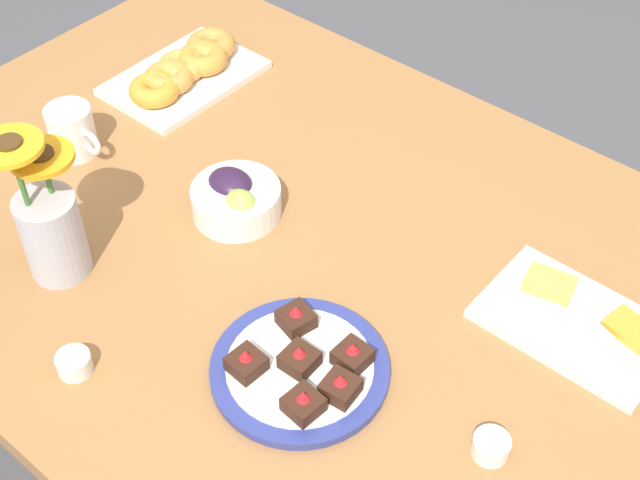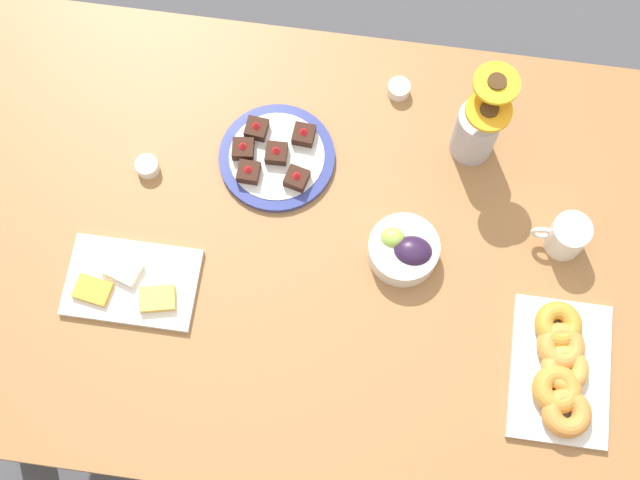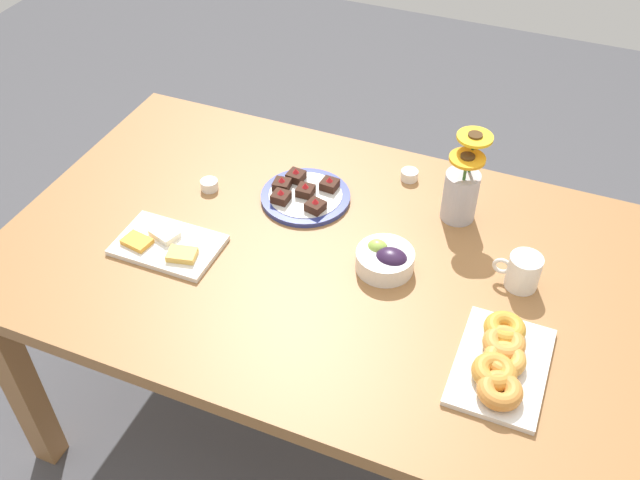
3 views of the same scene
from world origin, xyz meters
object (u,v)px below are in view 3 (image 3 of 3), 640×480
at_px(dining_table, 320,276).
at_px(jam_cup_berry, 409,175).
at_px(coffee_mug, 523,271).
at_px(jam_cup_honey, 209,185).
at_px(grape_bowl, 386,259).
at_px(cheese_platter, 167,245).
at_px(croissant_platter, 501,361).
at_px(dessert_plate, 305,195).
at_px(flower_vase, 461,190).

bearing_deg(dining_table, jam_cup_berry, -107.63).
xyz_separation_m(coffee_mug, jam_cup_honey, (0.86, -0.04, -0.03)).
bearing_deg(jam_cup_honey, grape_bowl, 168.39).
height_order(cheese_platter, croissant_platter, croissant_platter).
xyz_separation_m(cheese_platter, jam_cup_berry, (-0.48, -0.50, 0.01)).
bearing_deg(cheese_platter, grape_bowl, -165.32).
xyz_separation_m(croissant_platter, dessert_plate, (0.61, -0.37, -0.01)).
bearing_deg(coffee_mug, jam_cup_berry, -39.14).
xyz_separation_m(dining_table, jam_cup_berry, (-0.12, -0.37, 0.10)).
bearing_deg(flower_vase, croissant_platter, 114.48).
relative_size(coffee_mug, cheese_platter, 0.43).
bearing_deg(croissant_platter, flower_vase, -65.52).
height_order(croissant_platter, jam_cup_berry, croissant_platter).
xyz_separation_m(coffee_mug, grape_bowl, (0.32, 0.07, -0.02)).
bearing_deg(jam_cup_honey, coffee_mug, 177.05).
xyz_separation_m(coffee_mug, dessert_plate, (0.60, -0.11, -0.03)).
xyz_separation_m(cheese_platter, flower_vase, (-0.65, -0.40, 0.08)).
distance_m(dining_table, grape_bowl, 0.20).
height_order(coffee_mug, jam_cup_honey, coffee_mug).
bearing_deg(flower_vase, jam_cup_berry, -33.05).
relative_size(coffee_mug, dessert_plate, 0.46).
xyz_separation_m(cheese_platter, croissant_platter, (-0.85, 0.06, 0.01)).
relative_size(cheese_platter, jam_cup_berry, 5.42).
height_order(cheese_platter, dessert_plate, dessert_plate).
xyz_separation_m(grape_bowl, jam_cup_berry, (0.05, -0.37, -0.01)).
relative_size(dining_table, jam_cup_berry, 33.33).
relative_size(cheese_platter, dessert_plate, 1.07).
bearing_deg(jam_cup_berry, flower_vase, 146.95).
height_order(coffee_mug, cheese_platter, coffee_mug).
height_order(jam_cup_honey, flower_vase, flower_vase).
relative_size(grape_bowl, jam_cup_berry, 2.97).
distance_m(dessert_plate, flower_vase, 0.42).
distance_m(coffee_mug, croissant_platter, 0.27).
bearing_deg(jam_cup_berry, cheese_platter, 46.43).
bearing_deg(jam_cup_berry, dining_table, 72.37).
xyz_separation_m(coffee_mug, jam_cup_berry, (0.37, -0.30, -0.03)).
xyz_separation_m(dessert_plate, flower_vase, (-0.40, -0.08, 0.08)).
height_order(jam_cup_berry, dessert_plate, dessert_plate).
bearing_deg(dessert_plate, flower_vase, -168.13).
relative_size(coffee_mug, flower_vase, 0.45).
distance_m(cheese_platter, jam_cup_berry, 0.70).
height_order(dessert_plate, flower_vase, flower_vase).
relative_size(dessert_plate, flower_vase, 0.97).
xyz_separation_m(cheese_platter, dessert_plate, (-0.24, -0.31, 0.00)).
distance_m(coffee_mug, jam_cup_berry, 0.47).
height_order(coffee_mug, flower_vase, flower_vase).
relative_size(croissant_platter, jam_cup_honey, 5.83).
height_order(grape_bowl, dessert_plate, grape_bowl).
height_order(grape_bowl, jam_cup_berry, grape_bowl).
distance_m(dining_table, cheese_platter, 0.40).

